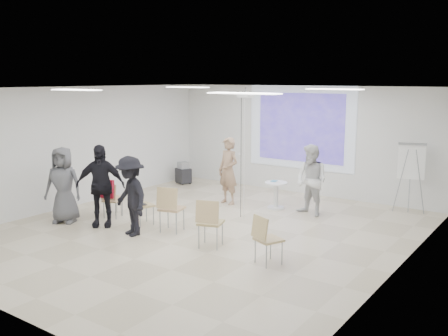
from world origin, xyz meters
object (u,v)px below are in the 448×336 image
Objects in this scene: chair_far_left at (109,195)px; flipchart_easel at (411,162)px; chair_left_inner at (140,202)px; chair_right_inner at (209,219)px; player_right at (312,177)px; chair_left_mid at (111,198)px; audience_left at (100,180)px; audience_mid at (130,191)px; audience_outer at (63,180)px; av_cart at (183,174)px; laptop at (144,204)px; chair_right_far at (265,236)px; chair_center at (170,205)px; player_left at (228,166)px; pedestal_table at (276,194)px.

flipchart_easel is at bearing 60.67° from chair_far_left.
chair_left_inner is 2.17m from chair_right_inner.
player_right is 4.69m from chair_left_mid.
audience_left reaches higher than audience_mid.
player_right is 0.97× the size of audience_outer.
chair_left_mid is 1.14m from audience_outer.
chair_left_inner is 4.48m from av_cart.
audience_mid is (-2.36, -3.53, 0.00)m from player_right.
chair_far_left is at bearing 172.33° from audience_mid.
chair_left_mid is 1.23× the size of av_cart.
chair_far_left is 2.58× the size of laptop.
audience_left is at bearing 164.96° from chair_right_inner.
chair_far_left is 0.49× the size of flipchart_easel.
flipchart_easel reaches higher than chair_right_far.
chair_center reaches higher than chair_left_inner.
audience_left is (-1.55, -0.51, 0.45)m from chair_center.
chair_left_inner is 0.89× the size of chair_center.
chair_far_left is at bearing -163.88° from chair_right_far.
flipchart_easel reaches higher than chair_left_mid.
laptop is 1.07m from audience_left.
laptop is (-2.69, -2.83, -0.46)m from player_right.
player_right is 1.00× the size of audience_mid.
player_left reaches higher than audience_mid.
player_left reaches higher than player_right.
chair_left_inner reaches higher than pedestal_table.
chair_right_far is at bearing -61.53° from player_right.
chair_center is 5.81m from flipchart_easel.
chair_far_left is 0.44× the size of audience_outer.
chair_far_left is 0.24m from chair_left_mid.
chair_left_mid is 4.10m from av_cart.
laptop is (0.97, 0.06, -0.01)m from chair_left_mid.
audience_left is (-3.37, -3.45, 0.10)m from player_right.
audience_left is 0.95m from audience_outer.
chair_right_inner reaches higher than laptop.
chair_right_far reaches higher than chair_left_mid.
player_right is at bearing 16.96° from player_left.
chair_far_left is 0.95× the size of chair_left_inner.
av_cart is at bearing 70.69° from audience_left.
chair_left_inner is (1.15, -0.15, 0.03)m from chair_far_left.
player_right is at bearing 9.09° from av_cart.
chair_left_inner is 0.89m from chair_center.
av_cart is at bearing 165.29° from player_left.
audience_mid is at bearing 169.84° from chair_right_inner.
player_left is at bearing -81.96° from laptop.
laptop is at bearing -151.84° from flipchart_easel.
chair_right_inner is at bearing 15.56° from chair_far_left.
laptop is 0.17× the size of audience_outer.
chair_left_mid is 0.86× the size of chair_right_inner.
chair_center is (-0.85, -2.98, 0.20)m from pedestal_table.
chair_right_inner is (3.10, -0.35, 0.08)m from chair_left_mid.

